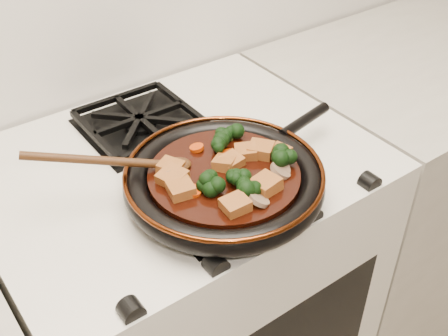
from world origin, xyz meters
TOP-DOWN VIEW (x-y plane):
  - stove at (0.00, 1.69)m, footprint 0.76×0.60m
  - burner_grate_front at (0.00, 1.55)m, footprint 0.23×0.23m
  - burner_grate_back at (0.00, 1.83)m, footprint 0.23×0.23m
  - skillet at (0.01, 1.54)m, footprint 0.48×0.35m
  - braising_sauce at (0.01, 1.54)m, footprint 0.27×0.27m
  - tofu_cube_0 at (0.04, 1.46)m, footprint 0.05×0.05m
  - tofu_cube_1 at (-0.03, 1.45)m, footprint 0.05×0.04m
  - tofu_cube_2 at (-0.07, 1.59)m, footprint 0.05×0.05m
  - tofu_cube_3 at (0.09, 1.54)m, footprint 0.06×0.06m
  - tofu_cube_4 at (0.03, 1.55)m, footprint 0.04×0.04m
  - tofu_cube_5 at (0.02, 1.55)m, footprint 0.05×0.05m
  - tofu_cube_6 at (0.12, 1.52)m, footprint 0.04×0.04m
  - tofu_cube_7 at (-0.08, 1.57)m, footprint 0.06×0.06m
  - tofu_cube_8 at (0.07, 1.55)m, footprint 0.05×0.05m
  - tofu_cube_9 at (-0.08, 1.53)m, footprint 0.05×0.05m
  - broccoli_floret_0 at (0.04, 1.60)m, footprint 0.09×0.09m
  - broccoli_floret_1 at (0.01, 1.47)m, footprint 0.08×0.09m
  - broccoli_floret_2 at (0.08, 1.61)m, footprint 0.07×0.07m
  - broccoli_floret_3 at (0.10, 1.50)m, footprint 0.09×0.08m
  - broccoli_floret_4 at (-0.04, 1.51)m, footprint 0.07×0.08m
  - broccoli_floret_5 at (0.01, 1.51)m, footprint 0.06×0.07m
  - carrot_coin_0 at (0.01, 1.62)m, footprint 0.03×0.03m
  - carrot_coin_1 at (0.04, 1.56)m, footprint 0.03×0.03m
  - carrot_coin_2 at (0.04, 1.57)m, footprint 0.03×0.03m
  - carrot_coin_3 at (0.06, 1.56)m, footprint 0.03×0.03m
  - carrot_coin_4 at (-0.07, 1.52)m, footprint 0.03×0.03m
  - carrot_coin_5 at (0.01, 1.47)m, footprint 0.03×0.03m
  - mushroom_slice_0 at (0.08, 1.47)m, footprint 0.05×0.05m
  - mushroom_slice_1 at (0.09, 1.48)m, footprint 0.04×0.04m
  - mushroom_slice_2 at (0.01, 1.44)m, footprint 0.04×0.04m
  - mushroom_slice_3 at (-0.08, 1.58)m, footprint 0.04×0.03m
  - wooden_spoon at (-0.12, 1.63)m, footprint 0.16×0.09m

SIDE VIEW (x-z plane):
  - stove at x=0.00m, z-range 0.00..0.90m
  - burner_grate_front at x=0.00m, z-range 0.90..0.93m
  - burner_grate_back at x=0.00m, z-range 0.90..0.93m
  - skillet at x=0.01m, z-range 0.92..0.97m
  - braising_sauce at x=0.01m, z-range 0.94..0.96m
  - carrot_coin_0 at x=0.01m, z-range 0.96..0.97m
  - carrot_coin_1 at x=0.04m, z-range 0.96..0.97m
  - carrot_coin_2 at x=0.04m, z-range 0.96..0.97m
  - carrot_coin_3 at x=0.06m, z-range 0.96..0.97m
  - carrot_coin_4 at x=-0.07m, z-range 0.96..0.97m
  - carrot_coin_5 at x=0.01m, z-range 0.95..0.97m
  - mushroom_slice_0 at x=0.08m, z-range 0.95..0.98m
  - mushroom_slice_1 at x=0.09m, z-range 0.95..0.98m
  - mushroom_slice_2 at x=0.01m, z-range 0.95..0.98m
  - mushroom_slice_3 at x=-0.08m, z-range 0.95..0.98m
  - tofu_cube_6 at x=0.12m, z-range 0.96..0.98m
  - tofu_cube_4 at x=0.03m, z-range 0.95..0.98m
  - tofu_cube_5 at x=0.02m, z-range 0.95..0.98m
  - tofu_cube_8 at x=0.07m, z-range 0.95..0.98m
  - tofu_cube_2 at x=-0.07m, z-range 0.95..0.98m
  - tofu_cube_9 at x=-0.08m, z-range 0.96..0.98m
  - tofu_cube_1 at x=-0.03m, z-range 0.95..0.98m
  - tofu_cube_0 at x=0.04m, z-range 0.95..0.98m
  - tofu_cube_7 at x=-0.08m, z-range 0.95..0.98m
  - tofu_cube_3 at x=0.09m, z-range 0.96..0.98m
  - broccoli_floret_5 at x=0.01m, z-range 0.94..1.00m
  - broccoli_floret_3 at x=0.10m, z-range 0.94..1.00m
  - broccoli_floret_2 at x=0.08m, z-range 0.94..1.00m
  - broccoli_floret_4 at x=-0.04m, z-range 0.94..1.00m
  - broccoli_floret_1 at x=0.01m, z-range 0.93..1.01m
  - broccoli_floret_0 at x=0.04m, z-range 0.93..1.01m
  - wooden_spoon at x=-0.12m, z-range 0.85..1.11m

